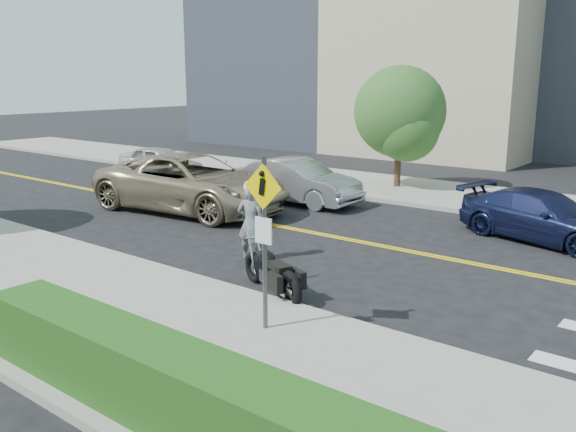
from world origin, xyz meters
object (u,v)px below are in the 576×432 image
(motorcyclist, at_px, (251,220))
(parked_car_blue, at_px, (543,217))
(pedestrian_sign, at_px, (264,227))
(suv, at_px, (192,183))
(motorcycle, at_px, (272,261))
(parked_car_white, at_px, (161,162))
(parked_car_silver, at_px, (297,181))

(motorcyclist, xyz_separation_m, parked_car_blue, (5.09, 6.27, -0.31))
(pedestrian_sign, xyz_separation_m, suv, (-8.47, 6.19, -1.01))
(motorcycle, xyz_separation_m, parked_car_white, (-13.40, 8.34, -0.00))
(pedestrian_sign, height_order, motorcycle, pedestrian_sign)
(motorcyclist, height_order, motorcycle, motorcyclist)
(parked_car_white, bearing_deg, motorcycle, -127.50)
(motorcycle, bearing_deg, suv, 171.53)
(motorcyclist, bearing_deg, parked_car_blue, -152.81)
(motorcyclist, relative_size, parked_car_blue, 0.42)
(suv, relative_size, parked_car_white, 1.66)
(pedestrian_sign, height_order, parked_car_blue, pedestrian_sign)
(pedestrian_sign, distance_m, parked_car_white, 17.83)
(motorcycle, height_order, suv, suv)
(motorcycle, relative_size, suv, 0.34)
(parked_car_white, bearing_deg, parked_car_blue, -97.45)
(pedestrian_sign, xyz_separation_m, parked_car_white, (-14.67, 10.05, -1.26))
(pedestrian_sign, xyz_separation_m, parked_car_blue, (1.89, 9.51, -1.28))
(pedestrian_sign, relative_size, suv, 0.44)
(pedestrian_sign, height_order, suv, pedestrian_sign)
(parked_car_silver, bearing_deg, parked_car_blue, -89.53)
(pedestrian_sign, bearing_deg, motorcyclist, 134.68)
(motorcycle, bearing_deg, motorcyclist, 165.03)
(parked_car_silver, bearing_deg, motorcycle, -145.84)
(motorcyclist, height_order, parked_car_white, motorcyclist)
(suv, height_order, parked_car_silver, suv)
(pedestrian_sign, relative_size, parked_car_white, 0.73)
(suv, bearing_deg, parked_car_white, 51.91)
(parked_car_white, xyz_separation_m, parked_car_blue, (16.55, -0.54, -0.02))
(motorcyclist, distance_m, parked_car_white, 13.33)
(motorcyclist, relative_size, motorcycle, 0.86)
(parked_car_blue, bearing_deg, parked_car_silver, 104.86)
(suv, distance_m, parked_car_blue, 10.88)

